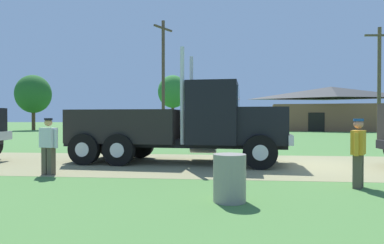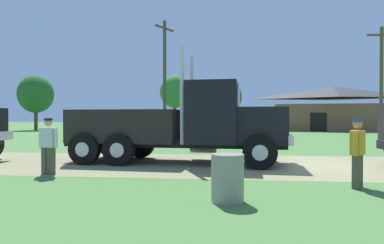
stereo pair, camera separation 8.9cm
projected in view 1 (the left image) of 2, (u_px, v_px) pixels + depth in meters
name	position (u px, v px, depth m)	size (l,w,h in m)	color
ground_plane	(313.00, 166.00, 11.27)	(200.00, 200.00, 0.00)	#4A793A
dirt_track	(313.00, 165.00, 11.27)	(120.00, 5.82, 0.01)	#88835B
truck_foreground_white	(180.00, 126.00, 12.00)	(8.06, 3.09, 3.97)	black
visitor_standing_near	(358.00, 150.00, 7.68)	(0.45, 0.58, 1.60)	gold
visitor_by_barrel	(48.00, 144.00, 9.42)	(0.62, 0.37, 1.61)	silver
steel_barrel	(230.00, 178.00, 6.43)	(0.63, 0.63, 0.92)	gray
shed_building	(331.00, 109.00, 40.55)	(14.96, 7.00, 5.39)	brown
utility_pole_near	(163.00, 76.00, 26.82)	(1.18, 2.00, 9.43)	#4E3C2F
utility_pole_far	(379.00, 80.00, 25.03)	(2.20, 0.32, 8.41)	brown
tree_left	(33.00, 94.00, 42.89)	(4.45, 4.45, 7.12)	#513823
tree_mid	(173.00, 92.00, 48.94)	(4.37, 4.37, 7.85)	#513823
tree_right	(224.00, 97.00, 51.43)	(4.86, 4.86, 7.46)	#513823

